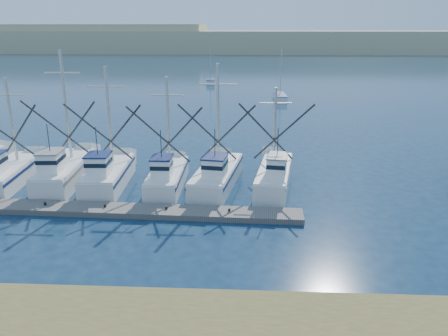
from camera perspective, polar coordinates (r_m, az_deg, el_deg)
The scene contains 6 objects.
ground at distance 22.67m, azimuth -0.55°, elevation -12.18°, with size 500.00×500.00×0.00m, color #0C2236.
floating_dock at distance 29.57m, azimuth -17.06°, elevation -5.17°, with size 27.23×1.82×0.36m, color #66605B.
dune_ridge at distance 229.69m, azimuth 2.65°, elevation 16.21°, with size 360.00×60.00×10.00m, color tan.
trawler_fleet at distance 33.81m, azimuth -15.06°, elevation -0.68°, with size 26.80×8.65×9.83m.
sailboat_near at distance 73.49m, azimuth 7.33°, elevation 9.18°, with size 1.90×6.50×8.10m.
sailboat_far at distance 94.63m, azimuth -1.79°, elevation 11.23°, with size 2.17×4.82×8.10m.
Camera 1 is at (1.18, -19.60, 11.33)m, focal length 35.00 mm.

